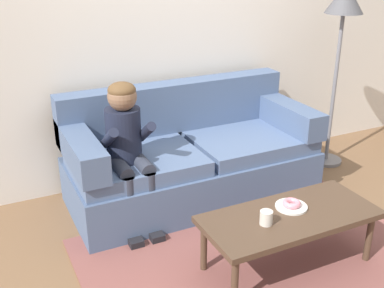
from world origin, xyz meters
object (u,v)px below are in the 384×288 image
object	(u,v)px
floor_lamp	(343,18)
person_child	(127,142)
couch	(190,158)
toy_controller	(286,229)
donut	(291,203)
coffee_table	(290,220)
mug	(266,218)

from	to	relation	value
floor_lamp	person_child	bearing A→B (deg)	-173.98
couch	toy_controller	distance (m)	0.98
donut	coffee_table	bearing A→B (deg)	-130.46
donut	floor_lamp	size ratio (longest dim) A/B	0.07
floor_lamp	donut	bearing A→B (deg)	-139.18
couch	person_child	xyz separation A→B (m)	(-0.60, -0.20, 0.33)
couch	floor_lamp	size ratio (longest dim) A/B	1.19
mug	floor_lamp	world-z (taller)	floor_lamp
coffee_table	mug	xyz separation A→B (m)	(-0.21, -0.03, 0.09)
coffee_table	person_child	xyz separation A→B (m)	(-0.75, 0.96, 0.32)
coffee_table	donut	bearing A→B (deg)	49.54
coffee_table	donut	distance (m)	0.11
couch	coffee_table	bearing A→B (deg)	-82.72
couch	floor_lamp	world-z (taller)	floor_lamp
toy_controller	floor_lamp	xyz separation A→B (m)	(1.11, 0.86, 1.37)
coffee_table	floor_lamp	bearing A→B (deg)	41.24
person_child	toy_controller	size ratio (longest dim) A/B	4.87
person_child	toy_controller	xyz separation A→B (m)	(0.99, -0.64, -0.65)
mug	toy_controller	world-z (taller)	mug
coffee_table	donut	world-z (taller)	donut
coffee_table	person_child	size ratio (longest dim) A/B	1.05
mug	toy_controller	distance (m)	0.70
donut	floor_lamp	xyz separation A→B (m)	(1.30, 1.12, 0.97)
mug	toy_controller	bearing A→B (deg)	38.49
floor_lamp	couch	bearing A→B (deg)	-179.33
person_child	floor_lamp	distance (m)	2.23
toy_controller	couch	bearing A→B (deg)	81.11
mug	floor_lamp	bearing A→B (deg)	37.92
person_child	donut	bearing A→B (deg)	-48.11
coffee_table	mug	bearing A→B (deg)	-172.05
toy_controller	floor_lamp	bearing A→B (deg)	4.14
couch	coffee_table	xyz separation A→B (m)	(0.15, -1.17, 0.02)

